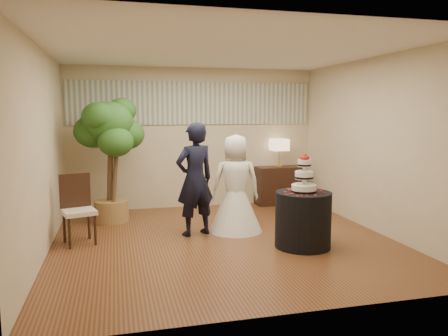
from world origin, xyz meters
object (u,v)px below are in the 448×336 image
object	(u,v)px
groom	(195,179)
bride	(236,183)
console	(279,185)
wedding_cake	(304,173)
side_chair	(79,210)
table_lamp	(279,153)
ficus_tree	(110,159)
cake_table	(303,220)

from	to	relation	value
groom	bride	xyz separation A→B (m)	(0.68, 0.06, -0.10)
groom	console	world-z (taller)	groom
groom	wedding_cake	distance (m)	1.71
side_chair	console	bearing A→B (deg)	9.68
bride	wedding_cake	distance (m)	1.30
groom	table_lamp	size ratio (longest dim) A/B	3.05
groom	table_lamp	bearing A→B (deg)	-158.29
side_chair	ficus_tree	bearing A→B (deg)	53.11
wedding_cake	table_lamp	bearing A→B (deg)	75.62
ficus_tree	side_chair	xyz separation A→B (m)	(-0.45, -1.23, -0.60)
bride	groom	bearing A→B (deg)	13.76
table_lamp	side_chair	world-z (taller)	table_lamp
cake_table	wedding_cake	bearing A→B (deg)	0.00
side_chair	groom	bearing A→B (deg)	-14.85
wedding_cake	ficus_tree	xyz separation A→B (m)	(-2.67, 2.16, 0.04)
bride	console	bearing A→B (deg)	-120.16
groom	table_lamp	world-z (taller)	groom
bride	cake_table	bearing A→B (deg)	132.53
wedding_cake	console	xyz separation A→B (m)	(0.73, 2.85, -0.68)
groom	side_chair	size ratio (longest dim) A/B	1.74
groom	ficus_tree	xyz separation A→B (m)	(-1.28, 1.17, 0.23)
side_chair	bride	bearing A→B (deg)	-13.92
bride	table_lamp	xyz separation A→B (m)	(1.44, 1.80, 0.29)
bride	ficus_tree	world-z (taller)	ficus_tree
wedding_cake	table_lamp	distance (m)	2.94
ficus_tree	table_lamp	bearing A→B (deg)	11.46
bride	wedding_cake	bearing A→B (deg)	132.53
groom	wedding_cake	bearing A→B (deg)	124.91
side_chair	wedding_cake	bearing A→B (deg)	-33.40
side_chair	table_lamp	bearing A→B (deg)	9.68
table_lamp	side_chair	size ratio (longest dim) A/B	0.57
groom	cake_table	xyz separation A→B (m)	(1.39, -0.99, -0.49)
groom	ficus_tree	bearing A→B (deg)	-61.86
groom	wedding_cake	world-z (taller)	groom
wedding_cake	ficus_tree	world-z (taller)	ficus_tree
bride	side_chair	distance (m)	2.43
groom	cake_table	bearing A→B (deg)	124.91
bride	cake_table	distance (m)	1.33
bride	table_lamp	distance (m)	2.32
bride	table_lamp	world-z (taller)	bride
table_lamp	ficus_tree	world-z (taller)	ficus_tree
cake_table	wedding_cake	world-z (taller)	wedding_cake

